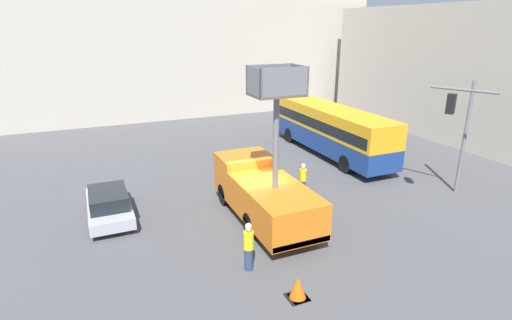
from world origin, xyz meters
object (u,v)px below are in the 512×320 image
at_px(city_bus, 330,127).
at_px(traffic_cone_near_truck, 299,290).
at_px(utility_truck, 263,190).
at_px(road_worker_near_truck, 249,246).
at_px(traffic_cone_mid_road, 297,288).
at_px(traffic_light_pole, 461,123).
at_px(road_worker_directing, 303,179).
at_px(parked_car_curbside, 109,204).

height_order(city_bus, traffic_cone_near_truck, city_bus).
distance_m(utility_truck, road_worker_near_truck, 4.09).
bearing_deg(utility_truck, traffic_cone_mid_road, -103.10).
xyz_separation_m(traffic_light_pole, road_worker_near_truck, (-11.96, -1.78, -3.06)).
height_order(city_bus, traffic_cone_mid_road, city_bus).
bearing_deg(road_worker_near_truck, traffic_light_pole, 123.13).
distance_m(road_worker_near_truck, traffic_cone_near_truck, 2.44).
bearing_deg(traffic_cone_mid_road, traffic_cone_near_truck, -35.56).
relative_size(road_worker_directing, traffic_cone_near_truck, 2.50).
bearing_deg(traffic_light_pole, road_worker_near_truck, -171.53).
relative_size(utility_truck, city_bus, 0.61).
distance_m(traffic_light_pole, road_worker_directing, 8.20).
height_order(utility_truck, traffic_cone_mid_road, utility_truck).
xyz_separation_m(road_worker_near_truck, road_worker_directing, (5.20, 5.19, -0.09)).
relative_size(utility_truck, traffic_cone_mid_road, 9.16).
relative_size(road_worker_directing, traffic_cone_mid_road, 2.25).
bearing_deg(traffic_cone_mid_road, road_worker_directing, 59.29).
height_order(city_bus, parked_car_curbside, city_bus).
height_order(road_worker_near_truck, road_worker_directing, road_worker_near_truck).
distance_m(traffic_cone_mid_road, parked_car_curbside, 9.95).
relative_size(traffic_light_pole, traffic_cone_near_truck, 8.56).
bearing_deg(parked_car_curbside, utility_truck, -23.94).
bearing_deg(utility_truck, traffic_light_pole, -9.64).
bearing_deg(traffic_light_pole, utility_truck, 170.36).
relative_size(traffic_cone_near_truck, traffic_cone_mid_road, 0.90).
bearing_deg(city_bus, traffic_light_pole, -176.65).
xyz_separation_m(city_bus, traffic_cone_near_truck, (-9.48, -12.86, -1.60)).
bearing_deg(traffic_light_pole, city_bus, 100.06).
xyz_separation_m(traffic_light_pole, traffic_cone_near_truck, (-11.06, -3.96, -3.69)).
relative_size(city_bus, traffic_cone_near_truck, 16.78).
bearing_deg(parked_car_curbside, road_worker_directing, -6.80).
height_order(traffic_light_pole, road_worker_near_truck, traffic_light_pole).
height_order(city_bus, road_worker_near_truck, city_bus).
distance_m(city_bus, traffic_light_pole, 9.27).
distance_m(city_bus, road_worker_directing, 7.62).
xyz_separation_m(utility_truck, traffic_light_pole, (9.81, -1.67, 2.56)).
height_order(road_worker_directing, traffic_cone_mid_road, road_worker_directing).
distance_m(road_worker_near_truck, parked_car_curbside, 7.69).
height_order(traffic_light_pole, traffic_cone_near_truck, traffic_light_pole).
relative_size(city_bus, parked_car_curbside, 2.64).
distance_m(city_bus, road_worker_near_truck, 14.92).
xyz_separation_m(road_worker_directing, traffic_cone_mid_road, (-4.36, -7.34, -0.50)).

